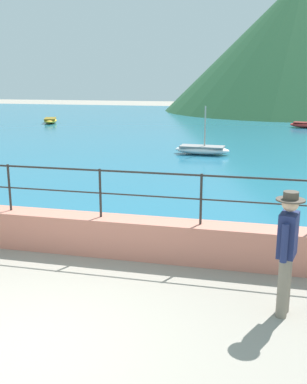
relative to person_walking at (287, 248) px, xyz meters
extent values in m
plane|color=gray|center=(-3.22, -1.62, -0.98)|extent=(120.00, 120.00, 0.00)
cube|color=tan|center=(-3.22, 1.58, -0.63)|extent=(20.00, 0.56, 0.70)
cylinder|color=#282623|center=(-5.06, 1.58, 0.17)|extent=(0.04, 0.04, 0.90)
cylinder|color=#282623|center=(-3.22, 1.58, 0.17)|extent=(0.04, 0.04, 0.90)
cylinder|color=#282623|center=(-1.38, 1.58, 0.17)|extent=(0.04, 0.04, 0.90)
cylinder|color=#282623|center=(-3.22, 1.58, 0.59)|extent=(18.40, 0.04, 0.04)
cylinder|color=#282623|center=(-3.22, 1.58, 0.17)|extent=(18.40, 0.03, 0.03)
cube|color=#236B89|center=(-3.22, 24.22, -0.95)|extent=(64.00, 44.32, 0.06)
cone|color=#285633|center=(2.55, 41.30, 5.37)|extent=(25.84, 25.84, 12.69)
cylinder|color=slate|center=(0.02, 0.09, -0.55)|extent=(0.15, 0.15, 0.86)
cylinder|color=slate|center=(-0.02, -0.09, -0.55)|extent=(0.15, 0.15, 0.86)
cube|color=navy|center=(0.00, 0.00, 0.18)|extent=(0.29, 0.40, 0.60)
cylinder|color=navy|center=(0.05, 0.23, 0.14)|extent=(0.09, 0.09, 0.52)
cylinder|color=navy|center=(-0.05, -0.23, 0.14)|extent=(0.09, 0.09, 0.52)
sphere|color=beige|center=(0.00, 0.00, 0.61)|extent=(0.22, 0.22, 0.22)
cylinder|color=#4C4238|center=(0.00, 0.00, 0.66)|extent=(0.38, 0.38, 0.02)
cylinder|color=#4C4238|center=(0.00, 0.00, 0.72)|extent=(0.20, 0.20, 0.10)
ellipsoid|color=gold|center=(-15.28, 24.08, -0.74)|extent=(1.72, 2.47, 0.36)
cube|color=brown|center=(-15.28, 24.08, -0.59)|extent=(1.41, 1.99, 0.06)
ellipsoid|color=white|center=(-2.88, 12.97, -0.74)|extent=(2.34, 1.01, 0.36)
cube|color=gray|center=(-2.88, 12.97, -0.59)|extent=(1.87, 0.85, 0.06)
cylinder|color=#B2A899|center=(-2.78, 12.96, 0.27)|extent=(0.06, 0.06, 1.65)
camera|label=1|loc=(-0.39, -5.98, 2.20)|focal=42.55mm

